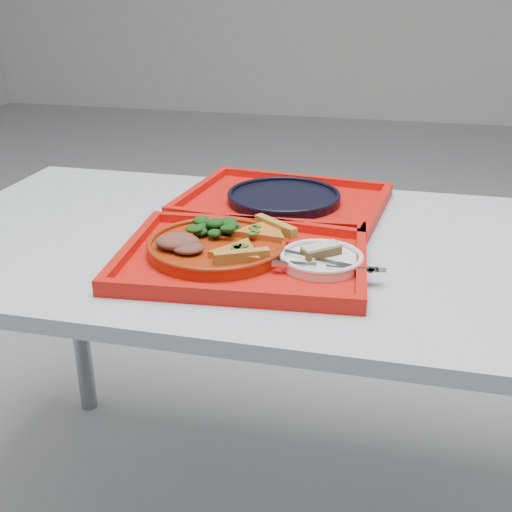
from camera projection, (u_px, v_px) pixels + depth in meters
name	position (u px, v px, depth m)	size (l,w,h in m)	color
table	(306.00, 277.00, 1.31)	(1.60, 0.80, 0.75)	#B1BBC7
tray_main	(244.00, 260.00, 1.19)	(0.45, 0.35, 0.01)	red
tray_far	(284.00, 204.00, 1.49)	(0.45, 0.35, 0.01)	red
dinner_plate	(217.00, 248.00, 1.21)	(0.26, 0.26, 0.02)	#9B270A
side_plate	(321.00, 261.00, 1.16)	(0.15, 0.15, 0.01)	white
navy_plate	(284.00, 199.00, 1.48)	(0.26, 0.26, 0.02)	black
pizza_slice_a	(238.00, 250.00, 1.15)	(0.11, 0.10, 0.02)	orange
pizza_slice_b	(263.00, 230.00, 1.24)	(0.13, 0.11, 0.02)	orange
salad_heap	(215.00, 223.00, 1.25)	(0.08, 0.07, 0.04)	black
meat_portion	(178.00, 242.00, 1.18)	(0.08, 0.07, 0.03)	brown
dessert_bar	(321.00, 250.00, 1.16)	(0.07, 0.07, 0.02)	#52361B
knife	(324.00, 260.00, 1.14)	(0.18, 0.02, 0.01)	silver
fork	(325.00, 266.00, 1.11)	(0.18, 0.02, 0.01)	silver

